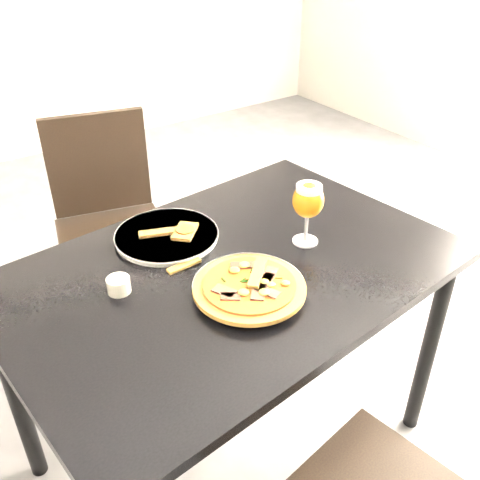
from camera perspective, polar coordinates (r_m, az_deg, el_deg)
ground at (r=1.98m, az=6.45°, el=-20.48°), size 6.00×6.00×0.00m
dining_table at (r=1.48m, az=-0.92°, el=-5.61°), size 1.28×0.92×0.75m
chair_far at (r=2.20m, az=-13.76°, el=2.04°), size 0.50×0.50×0.89m
plate_main at (r=1.34m, az=0.94°, el=-4.98°), size 0.32×0.32×0.01m
pizza at (r=1.31m, az=1.00°, el=-4.94°), size 0.28×0.28×0.03m
plate_second at (r=1.55m, az=-7.82°, el=0.46°), size 0.31×0.31×0.02m
crust_scraps at (r=1.54m, az=-6.82°, el=0.91°), size 0.18×0.12×0.01m
loose_crust at (r=1.43m, az=-5.99°, el=-2.71°), size 0.10×0.03×0.01m
sauce_cup at (r=1.36m, az=-12.82°, el=-4.64°), size 0.06×0.06×0.04m
beer_glass at (r=1.47m, az=7.29°, el=4.16°), size 0.09×0.09×0.18m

